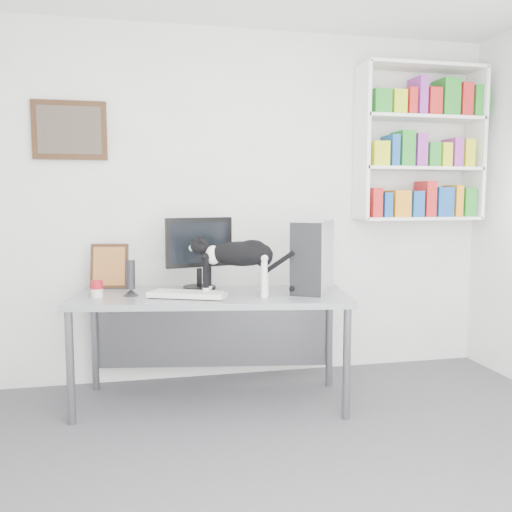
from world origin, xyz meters
name	(u,v)px	position (x,y,z in m)	size (l,w,h in m)	color
room	(335,213)	(0.00, 0.00, 1.35)	(4.01, 4.01, 2.70)	#525156
bookshelf	(420,144)	(1.40, 1.85, 1.85)	(1.03, 0.28, 1.24)	white
wall_art	(70,130)	(-1.30, 1.97, 1.90)	(0.52, 0.04, 0.42)	#422715
desk	(212,349)	(-0.36, 1.40, 0.38)	(1.84, 0.72, 0.77)	gray
monitor	(199,253)	(-0.41, 1.62, 1.03)	(0.49, 0.23, 0.52)	black
keyboard	(188,294)	(-0.52, 1.32, 0.79)	(0.50, 0.19, 0.04)	silver
pc_tower	(313,256)	(0.34, 1.36, 1.01)	(0.22, 0.49, 0.49)	#B0B0B5
speaker	(131,277)	(-0.89, 1.45, 0.89)	(0.11, 0.11, 0.25)	black
leaning_print	(109,265)	(-1.04, 1.81, 0.93)	(0.27, 0.11, 0.33)	#422715
soup_can	(97,289)	(-1.10, 1.43, 0.82)	(0.08, 0.08, 0.11)	#B10F1E
cat	(238,268)	(-0.20, 1.26, 0.96)	(0.62, 0.17, 0.38)	black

